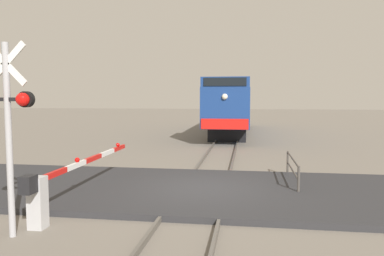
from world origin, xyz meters
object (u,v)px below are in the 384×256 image
(crossing_gate, at_px, (58,183))
(guard_railing, at_px, (293,167))
(locomotive, at_px, (231,107))
(crossing_signal, at_px, (7,116))

(crossing_gate, relative_size, guard_railing, 2.06)
(guard_railing, bearing_deg, locomotive, 99.28)
(guard_railing, bearing_deg, crossing_signal, -138.37)
(locomotive, xyz_separation_m, guard_railing, (2.93, -17.92, -1.57))
(locomotive, bearing_deg, guard_railing, -80.72)
(locomotive, distance_m, guard_railing, 18.22)
(crossing_gate, bearing_deg, locomotive, 81.26)
(locomotive, height_order, crossing_signal, locomotive)
(locomotive, relative_size, crossing_signal, 4.17)
(locomotive, xyz_separation_m, crossing_gate, (-3.42, -22.27, -1.36))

